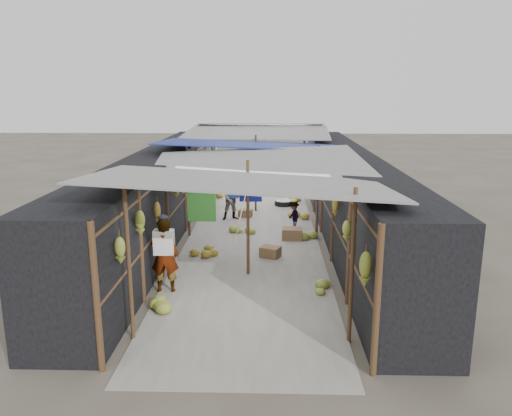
# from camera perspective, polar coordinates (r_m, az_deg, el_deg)

# --- Properties ---
(ground) EXTENTS (80.00, 80.00, 0.00)m
(ground) POSITION_cam_1_polar(r_m,az_deg,el_deg) (8.61, -1.79, -14.81)
(ground) COLOR #6B6356
(ground) RESTS_ON ground
(aisle_slab) EXTENTS (3.60, 16.00, 0.02)m
(aisle_slab) POSITION_cam_1_polar(r_m,az_deg,el_deg) (14.66, -0.31, -2.67)
(aisle_slab) COLOR #9E998E
(aisle_slab) RESTS_ON ground
(stall_left) EXTENTS (1.40, 15.00, 2.30)m
(stall_left) POSITION_cam_1_polar(r_m,az_deg,el_deg) (14.72, -10.88, 1.72)
(stall_left) COLOR black
(stall_left) RESTS_ON ground
(stall_right) EXTENTS (1.40, 15.00, 2.30)m
(stall_right) POSITION_cam_1_polar(r_m,az_deg,el_deg) (14.55, 10.38, 1.61)
(stall_right) COLOR black
(stall_right) RESTS_ON ground
(crate_near) EXTENTS (0.58, 0.48, 0.33)m
(crate_near) POSITION_cam_1_polar(r_m,az_deg,el_deg) (13.86, 4.16, -2.99)
(crate_near) COLOR #906B49
(crate_near) RESTS_ON ground
(crate_mid) EXTENTS (0.57, 0.52, 0.28)m
(crate_mid) POSITION_cam_1_polar(r_m,az_deg,el_deg) (12.42, 1.66, -5.06)
(crate_mid) COLOR #906B49
(crate_mid) RESTS_ON ground
(crate_back) EXTENTS (0.47, 0.42, 0.26)m
(crate_back) POSITION_cam_1_polar(r_m,az_deg,el_deg) (16.26, -1.21, -0.62)
(crate_back) COLOR #906B49
(crate_back) RESTS_ON ground
(black_basin) EXTENTS (0.66, 0.66, 0.20)m
(black_basin) POSITION_cam_1_polar(r_m,az_deg,el_deg) (17.90, 3.19, 0.58)
(black_basin) COLOR black
(black_basin) RESTS_ON ground
(vendor_elderly) EXTENTS (0.58, 0.39, 1.57)m
(vendor_elderly) POSITION_cam_1_polar(r_m,az_deg,el_deg) (10.34, -10.42, -5.35)
(vendor_elderly) COLOR white
(vendor_elderly) RESTS_ON ground
(shopper_blue) EXTENTS (0.79, 0.69, 1.40)m
(shopper_blue) POSITION_cam_1_polar(r_m,az_deg,el_deg) (15.84, -2.70, 1.10)
(shopper_blue) COLOR #1D4795
(shopper_blue) RESTS_ON ground
(vendor_seated) EXTENTS (0.49, 0.66, 0.91)m
(vendor_seated) POSITION_cam_1_polar(r_m,az_deg,el_deg) (14.64, 4.31, -0.92)
(vendor_seated) COLOR #494440
(vendor_seated) RESTS_ON ground
(market_canopy) EXTENTS (5.62, 15.20, 2.77)m
(market_canopy) POSITION_cam_1_polar(r_m,az_deg,el_deg) (14.52, -0.19, 6.83)
(market_canopy) COLOR brown
(market_canopy) RESTS_ON ground
(hanging_bananas) EXTENTS (3.95, 14.30, 0.73)m
(hanging_bananas) POSITION_cam_1_polar(r_m,az_deg,el_deg) (13.90, -0.46, 3.29)
(hanging_bananas) COLOR olive
(hanging_bananas) RESTS_ON ground
(floor_bananas) EXTENTS (3.97, 10.38, 0.35)m
(floor_bananas) POSITION_cam_1_polar(r_m,az_deg,el_deg) (14.47, -1.44, -2.33)
(floor_bananas) COLOR olive
(floor_bananas) RESTS_ON ground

